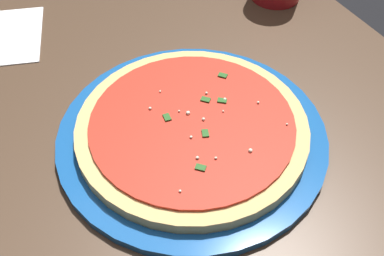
# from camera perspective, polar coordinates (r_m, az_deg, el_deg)

# --- Properties ---
(restaurant_table) EXTENTS (1.03, 0.82, 0.73)m
(restaurant_table) POSITION_cam_1_polar(r_m,az_deg,el_deg) (0.72, -3.20, -8.59)
(restaurant_table) COLOR black
(restaurant_table) RESTS_ON ground_plane
(serving_plate) EXTENTS (0.34, 0.34, 0.01)m
(serving_plate) POSITION_cam_1_polar(r_m,az_deg,el_deg) (0.61, -0.00, -0.91)
(serving_plate) COLOR #195199
(serving_plate) RESTS_ON restaurant_table
(pizza) EXTENTS (0.29, 0.29, 0.02)m
(pizza) POSITION_cam_1_polar(r_m,az_deg,el_deg) (0.60, 0.00, 0.06)
(pizza) COLOR #DBB26B
(pizza) RESTS_ON serving_plate
(napkin_folded_right) EXTENTS (0.17, 0.14, 0.00)m
(napkin_folded_right) POSITION_cam_1_polar(r_m,az_deg,el_deg) (0.83, -21.19, 10.24)
(napkin_folded_right) COLOR white
(napkin_folded_right) RESTS_ON restaurant_table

